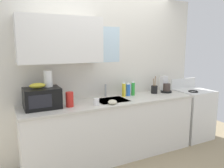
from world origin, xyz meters
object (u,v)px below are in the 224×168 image
at_px(dish_soap_bottle_green, 133,88).
at_px(mug_white, 96,102).
at_px(cereal_canister, 70,99).
at_px(dish_soap_bottle_yellow, 124,89).
at_px(banana_bunch, 37,86).
at_px(dish_soap_bottle_blue, 128,89).
at_px(utensil_crock, 154,89).
at_px(small_bowl, 112,102).
at_px(microwave, 42,98).
at_px(paper_towel_roll, 48,79).
at_px(stove_range, 192,113).
at_px(coffee_maker, 165,86).

relative_size(dish_soap_bottle_green, mug_white, 2.60).
bearing_deg(cereal_canister, dish_soap_bottle_yellow, 11.48).
xyz_separation_m(banana_bunch, dish_soap_bottle_blue, (1.43, 0.11, -0.20)).
xyz_separation_m(utensil_crock, small_bowl, (-0.97, -0.32, -0.04)).
bearing_deg(utensil_crock, cereal_canister, -173.70).
distance_m(microwave, dish_soap_bottle_green, 1.47).
bearing_deg(banana_bunch, paper_towel_roll, 18.43).
distance_m(stove_range, dish_soap_bottle_yellow, 1.51).
distance_m(dish_soap_bottle_blue, dish_soap_bottle_green, 0.09).
relative_size(banana_bunch, mug_white, 2.11).
bearing_deg(microwave, stove_range, -0.96).
distance_m(paper_towel_roll, small_bowl, 0.93).
height_order(dish_soap_bottle_yellow, dish_soap_bottle_blue, dish_soap_bottle_yellow).
height_order(dish_soap_bottle_yellow, utensil_crock, utensil_crock).
bearing_deg(dish_soap_bottle_yellow, banana_bunch, -176.04).
height_order(coffee_maker, small_bowl, coffee_maker).
bearing_deg(coffee_maker, paper_towel_roll, -179.76).
relative_size(microwave, dish_soap_bottle_green, 1.87).
bearing_deg(small_bowl, banana_bunch, 165.39).
distance_m(dish_soap_bottle_yellow, utensil_crock, 0.59).
relative_size(dish_soap_bottle_green, cereal_canister, 1.23).
relative_size(coffee_maker, small_bowl, 2.15).
bearing_deg(cereal_canister, mug_white, -14.44).
distance_m(microwave, mug_white, 0.72).
bearing_deg(dish_soap_bottle_green, paper_towel_roll, -178.02).
height_order(banana_bunch, dish_soap_bottle_blue, banana_bunch).
relative_size(stove_range, coffee_maker, 3.86).
xyz_separation_m(microwave, small_bowl, (0.91, -0.25, -0.10)).
bearing_deg(dish_soap_bottle_green, stove_range, -6.72).
distance_m(coffee_maker, dish_soap_bottle_blue, 0.73).
xyz_separation_m(cereal_canister, mug_white, (0.35, -0.09, -0.05)).
distance_m(stove_range, paper_towel_roll, 2.72).
xyz_separation_m(dish_soap_bottle_green, mug_white, (-0.78, -0.29, -0.07)).
relative_size(coffee_maker, mug_white, 2.95).
height_order(coffee_maker, cereal_canister, coffee_maker).
relative_size(paper_towel_roll, dish_soap_bottle_green, 0.89).
relative_size(microwave, banana_bunch, 2.30).
distance_m(stove_range, microwave, 2.75).
relative_size(coffee_maker, dish_soap_bottle_green, 1.14).
bearing_deg(dish_soap_bottle_yellow, utensil_crock, -2.24).
relative_size(dish_soap_bottle_blue, small_bowl, 1.74).
xyz_separation_m(stove_range, small_bowl, (-1.78, -0.20, 0.47)).
distance_m(mug_white, small_bowl, 0.23).
distance_m(dish_soap_bottle_yellow, dish_soap_bottle_blue, 0.09).
bearing_deg(microwave, utensil_crock, 2.18).
bearing_deg(paper_towel_roll, microwave, -152.83).
bearing_deg(small_bowl, dish_soap_bottle_green, 31.91).
bearing_deg(mug_white, cereal_canister, 165.56).
bearing_deg(dish_soap_bottle_yellow, dish_soap_bottle_blue, 10.27).
xyz_separation_m(stove_range, utensil_crock, (-0.81, 0.12, 0.51)).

